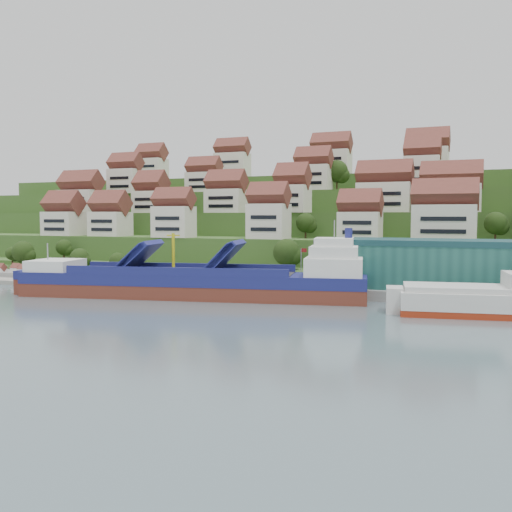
% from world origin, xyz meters
% --- Properties ---
extents(ground, '(300.00, 300.00, 0.00)m').
position_xyz_m(ground, '(0.00, 0.00, 0.00)').
color(ground, slate).
rests_on(ground, ground).
extents(quay, '(180.00, 14.00, 2.20)m').
position_xyz_m(quay, '(20.00, 15.00, 1.10)').
color(quay, gray).
rests_on(quay, ground).
extents(pebble_beach, '(45.00, 20.00, 1.00)m').
position_xyz_m(pebble_beach, '(-58.00, 12.00, 0.50)').
color(pebble_beach, gray).
rests_on(pebble_beach, ground).
extents(hillside, '(260.00, 128.00, 31.00)m').
position_xyz_m(hillside, '(0.00, 103.55, 10.66)').
color(hillside, '#2D4C1E').
rests_on(hillside, ground).
extents(hillside_village, '(161.65, 62.92, 29.09)m').
position_xyz_m(hillside_village, '(1.73, 59.93, 24.14)').
color(hillside_village, silver).
rests_on(hillside_village, ground).
extents(hillside_trees, '(138.09, 62.43, 31.49)m').
position_xyz_m(hillside_trees, '(-4.27, 45.37, 17.07)').
color(hillside_trees, '#233B13').
rests_on(hillside_trees, ground).
extents(warehouse, '(60.00, 15.00, 10.00)m').
position_xyz_m(warehouse, '(52.00, 17.00, 7.20)').
color(warehouse, '#225D54').
rests_on(warehouse, quay).
extents(flagpole, '(1.28, 0.16, 8.00)m').
position_xyz_m(flagpole, '(18.11, 10.00, 6.88)').
color(flagpole, gray).
rests_on(flagpole, quay).
extents(beach_huts, '(14.40, 3.70, 2.20)m').
position_xyz_m(beach_huts, '(-60.00, 10.75, 2.10)').
color(beach_huts, white).
rests_on(beach_huts, pebble_beach).
extents(cargo_ship, '(73.04, 25.34, 15.95)m').
position_xyz_m(cargo_ship, '(-0.77, -0.06, 3.09)').
color(cargo_ship, maroon).
rests_on(cargo_ship, ground).
extents(second_ship, '(29.41, 14.95, 8.14)m').
position_xyz_m(second_ship, '(54.72, -0.32, 2.46)').
color(second_ship, maroon).
rests_on(second_ship, ground).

